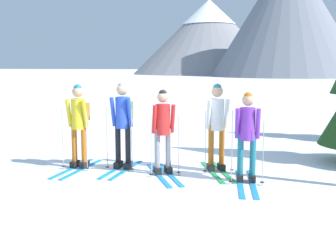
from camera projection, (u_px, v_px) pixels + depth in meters
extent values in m
plane|color=white|center=(157.00, 171.00, 8.11)|extent=(400.00, 400.00, 0.00)
cube|color=#1E84D1|center=(82.00, 169.00, 8.26)|extent=(0.20, 1.68, 0.02)
cube|color=#1E84D1|center=(73.00, 168.00, 8.32)|extent=(0.20, 1.68, 0.02)
cube|color=black|center=(85.00, 165.00, 8.34)|extent=(0.13, 0.27, 0.12)
cylinder|color=#B76019|center=(84.00, 143.00, 8.29)|extent=(0.11, 0.11, 0.82)
cube|color=black|center=(75.00, 164.00, 8.41)|extent=(0.13, 0.27, 0.12)
cylinder|color=#B76019|center=(74.00, 143.00, 8.35)|extent=(0.11, 0.11, 0.82)
cylinder|color=yellow|center=(78.00, 114.00, 8.24)|extent=(0.28, 0.28, 0.61)
sphere|color=tan|center=(78.00, 92.00, 8.18)|extent=(0.22, 0.22, 0.22)
sphere|color=#1E6B7A|center=(78.00, 88.00, 8.18)|extent=(0.17, 0.17, 0.17)
cylinder|color=yellow|center=(85.00, 114.00, 8.13)|extent=(0.09, 0.20, 0.58)
cylinder|color=yellow|center=(69.00, 113.00, 8.23)|extent=(0.09, 0.20, 0.58)
cylinder|color=#A5A5AD|center=(87.00, 141.00, 8.06)|extent=(0.02, 0.02, 1.23)
cylinder|color=black|center=(87.00, 168.00, 8.13)|extent=(0.07, 0.07, 0.01)
cylinder|color=#A5A5AD|center=(63.00, 140.00, 8.21)|extent=(0.02, 0.02, 1.23)
cylinder|color=black|center=(64.00, 166.00, 8.29)|extent=(0.07, 0.07, 0.01)
cube|color=#99661E|center=(82.00, 112.00, 8.40)|extent=(0.27, 0.18, 0.36)
cube|color=#1E84D1|center=(126.00, 170.00, 8.20)|extent=(0.20, 1.57, 0.02)
cube|color=#1E84D1|center=(116.00, 169.00, 8.27)|extent=(0.20, 1.57, 0.02)
cube|color=black|center=(128.00, 165.00, 8.29)|extent=(0.13, 0.27, 0.12)
cylinder|color=black|center=(128.00, 143.00, 8.23)|extent=(0.11, 0.11, 0.84)
cube|color=black|center=(118.00, 165.00, 8.35)|extent=(0.13, 0.27, 0.12)
cylinder|color=black|center=(118.00, 142.00, 8.29)|extent=(0.11, 0.11, 0.84)
cylinder|color=blue|center=(123.00, 113.00, 8.18)|extent=(0.28, 0.28, 0.63)
sphere|color=tan|center=(122.00, 90.00, 8.12)|extent=(0.23, 0.23, 0.23)
sphere|color=gray|center=(122.00, 86.00, 8.11)|extent=(0.17, 0.17, 0.17)
cylinder|color=blue|center=(130.00, 112.00, 8.07)|extent=(0.09, 0.21, 0.60)
cylinder|color=blue|center=(113.00, 112.00, 8.18)|extent=(0.09, 0.21, 0.60)
cylinder|color=#A5A5AD|center=(132.00, 141.00, 8.00)|extent=(0.02, 0.02, 1.27)
cylinder|color=black|center=(132.00, 169.00, 8.07)|extent=(0.07, 0.07, 0.01)
cylinder|color=#A5A5AD|center=(107.00, 139.00, 8.16)|extent=(0.02, 0.02, 1.27)
cylinder|color=black|center=(107.00, 167.00, 8.23)|extent=(0.07, 0.07, 0.01)
cube|color=#4C7238|center=(126.00, 110.00, 8.34)|extent=(0.27, 0.18, 0.36)
cube|color=#1E84D1|center=(170.00, 174.00, 7.86)|extent=(0.89, 1.55, 0.02)
cube|color=#1E84D1|center=(159.00, 175.00, 7.80)|extent=(0.89, 1.55, 0.02)
cube|color=black|center=(168.00, 170.00, 7.95)|extent=(0.22, 0.28, 0.12)
cylinder|color=gray|center=(168.00, 148.00, 7.89)|extent=(0.11, 0.11, 0.78)
cube|color=black|center=(157.00, 170.00, 7.89)|extent=(0.22, 0.28, 0.12)
cylinder|color=gray|center=(157.00, 149.00, 7.84)|extent=(0.11, 0.11, 0.78)
cylinder|color=red|center=(163.00, 119.00, 7.79)|extent=(0.28, 0.28, 0.59)
sphere|color=tan|center=(163.00, 97.00, 7.74)|extent=(0.21, 0.21, 0.21)
sphere|color=black|center=(163.00, 94.00, 7.73)|extent=(0.16, 0.16, 0.16)
cylinder|color=red|center=(173.00, 119.00, 7.78)|extent=(0.16, 0.21, 0.56)
cylinder|color=red|center=(154.00, 119.00, 7.69)|extent=(0.16, 0.21, 0.56)
cylinder|color=#A5A5AD|center=(179.00, 145.00, 7.75)|extent=(0.02, 0.02, 1.17)
cylinder|color=black|center=(179.00, 172.00, 7.82)|extent=(0.07, 0.07, 0.01)
cylinder|color=#A5A5AD|center=(151.00, 147.00, 7.61)|extent=(0.02, 0.02, 1.17)
cylinder|color=black|center=(151.00, 174.00, 7.68)|extent=(0.07, 0.07, 0.01)
cube|color=#384C99|center=(161.00, 117.00, 7.95)|extent=(0.30, 0.26, 0.36)
cube|color=green|center=(223.00, 172.00, 8.07)|extent=(0.69, 1.58, 0.02)
cube|color=green|center=(212.00, 172.00, 8.04)|extent=(0.69, 1.58, 0.02)
cube|color=black|center=(221.00, 167.00, 8.16)|extent=(0.20, 0.28, 0.12)
cylinder|color=#B76019|center=(222.00, 145.00, 8.10)|extent=(0.11, 0.11, 0.83)
cube|color=black|center=(211.00, 167.00, 8.13)|extent=(0.20, 0.28, 0.12)
cylinder|color=#B76019|center=(211.00, 145.00, 8.07)|extent=(0.11, 0.11, 0.83)
cylinder|color=white|center=(217.00, 114.00, 8.01)|extent=(0.28, 0.28, 0.62)
sphere|color=tan|center=(217.00, 91.00, 7.95)|extent=(0.23, 0.23, 0.23)
sphere|color=#1E6B7A|center=(217.00, 88.00, 7.94)|extent=(0.17, 0.17, 0.17)
cylinder|color=white|center=(227.00, 114.00, 7.97)|extent=(0.15, 0.22, 0.59)
cylinder|color=white|center=(209.00, 114.00, 7.92)|extent=(0.15, 0.22, 0.59)
cylinder|color=#A5A5AD|center=(232.00, 142.00, 7.94)|extent=(0.02, 0.02, 1.25)
cylinder|color=black|center=(232.00, 170.00, 8.01)|extent=(0.07, 0.07, 0.01)
cylinder|color=#A5A5AD|center=(205.00, 142.00, 7.86)|extent=(0.02, 0.02, 1.25)
cylinder|color=black|center=(205.00, 171.00, 7.93)|extent=(0.07, 0.07, 0.01)
cube|color=#1E84D1|center=(252.00, 183.00, 7.26)|extent=(0.28, 1.79, 0.02)
cube|color=#1E84D1|center=(240.00, 183.00, 7.29)|extent=(0.28, 1.79, 0.02)
cube|color=black|center=(252.00, 178.00, 7.35)|extent=(0.14, 0.27, 0.12)
cylinder|color=#1E6B7A|center=(253.00, 155.00, 7.30)|extent=(0.11, 0.11, 0.78)
cube|color=black|center=(240.00, 178.00, 7.38)|extent=(0.14, 0.27, 0.12)
cylinder|color=#1E6B7A|center=(240.00, 155.00, 7.32)|extent=(0.11, 0.11, 0.78)
cylinder|color=purple|center=(247.00, 124.00, 7.24)|extent=(0.28, 0.28, 0.58)
sphere|color=tan|center=(248.00, 100.00, 7.18)|extent=(0.21, 0.21, 0.21)
sphere|color=#B76019|center=(248.00, 96.00, 7.18)|extent=(0.16, 0.16, 0.16)
cylinder|color=purple|center=(258.00, 124.00, 7.16)|extent=(0.10, 0.20, 0.56)
cylinder|color=purple|center=(237.00, 123.00, 7.20)|extent=(0.10, 0.20, 0.56)
cylinder|color=#A5A5AD|center=(263.00, 153.00, 7.09)|extent=(0.02, 0.02, 1.17)
cylinder|color=black|center=(262.00, 182.00, 7.16)|extent=(0.07, 0.07, 0.01)
cylinder|color=#A5A5AD|center=(232.00, 152.00, 7.16)|extent=(0.02, 0.02, 1.17)
cylinder|color=black|center=(231.00, 181.00, 7.23)|extent=(0.07, 0.07, 0.01)
cube|color=#4C7238|center=(247.00, 121.00, 7.40)|extent=(0.28, 0.19, 0.36)
cone|color=gray|center=(209.00, 37.00, 97.08)|extent=(36.39, 36.39, 17.65)
cone|color=white|center=(209.00, 12.00, 96.34)|extent=(12.95, 12.95, 5.98)
cone|color=slate|center=(288.00, 13.00, 75.53)|extent=(28.29, 28.29, 23.59)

